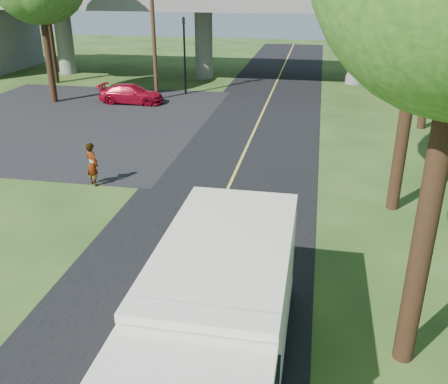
% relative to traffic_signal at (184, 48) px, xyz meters
% --- Properties ---
extents(ground, '(120.00, 120.00, 0.00)m').
position_rel_traffic_signal_xyz_m(ground, '(6.00, -26.00, -3.20)').
color(ground, '#223F16').
rests_on(ground, ground).
extents(road, '(7.00, 90.00, 0.02)m').
position_rel_traffic_signal_xyz_m(road, '(6.00, -16.00, -3.19)').
color(road, black).
rests_on(road, ground).
extents(parking_lot, '(16.00, 18.00, 0.01)m').
position_rel_traffic_signal_xyz_m(parking_lot, '(-5.00, -8.00, -3.19)').
color(parking_lot, black).
rests_on(parking_lot, ground).
extents(lane_line, '(0.12, 90.00, 0.01)m').
position_rel_traffic_signal_xyz_m(lane_line, '(6.00, -16.00, -3.17)').
color(lane_line, gold).
rests_on(lane_line, road).
extents(overpass, '(54.00, 10.00, 7.30)m').
position_rel_traffic_signal_xyz_m(overpass, '(6.00, 6.00, 1.36)').
color(overpass, slate).
rests_on(overpass, ground).
extents(traffic_signal, '(0.18, 0.22, 5.20)m').
position_rel_traffic_signal_xyz_m(traffic_signal, '(0.00, 0.00, 0.00)').
color(traffic_signal, black).
rests_on(traffic_signal, ground).
extents(utility_pole, '(1.60, 0.26, 9.00)m').
position_rel_traffic_signal_xyz_m(utility_pole, '(-1.50, -2.00, 1.40)').
color(utility_pole, '#472D19').
rests_on(utility_pole, ground).
extents(step_van, '(2.66, 7.12, 2.98)m').
position_rel_traffic_signal_xyz_m(step_van, '(7.63, -26.47, -1.58)').
color(step_van, silver).
rests_on(step_van, ground).
extents(red_sedan, '(4.26, 1.77, 1.23)m').
position_rel_traffic_signal_xyz_m(red_sedan, '(-2.78, -3.38, -2.58)').
color(red_sedan, maroon).
rests_on(red_sedan, ground).
extents(pedestrian, '(0.77, 0.72, 1.77)m').
position_rel_traffic_signal_xyz_m(pedestrian, '(0.61, -16.96, -2.31)').
color(pedestrian, gray).
rests_on(pedestrian, ground).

